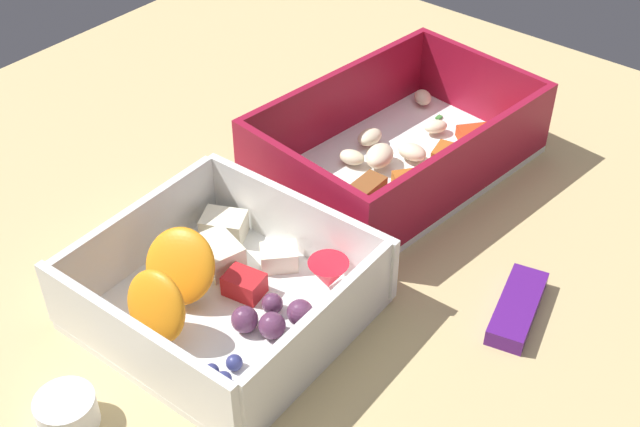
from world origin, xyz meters
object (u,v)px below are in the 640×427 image
fruit_bowl (225,291)px  paper_cup_liner (67,411)px  pasta_container (396,151)px  candy_bar (517,308)px

fruit_bowl → paper_cup_liner: fruit_bowl is taller
pasta_container → paper_cup_liner: pasta_container is taller
fruit_bowl → pasta_container: bearing=-178.5°
fruit_bowl → candy_bar: (-11.81, 14.85, -1.31)cm
pasta_container → candy_bar: size_ratio=3.32×
pasta_container → fruit_bowl: (19.84, 0.50, -0.09)cm
pasta_container → paper_cup_liner: 31.94cm
paper_cup_liner → fruit_bowl: bearing=176.0°
pasta_container → paper_cup_liner: size_ratio=6.66×
candy_bar → paper_cup_liner: size_ratio=2.01×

